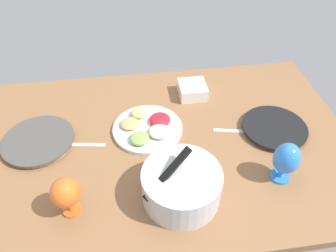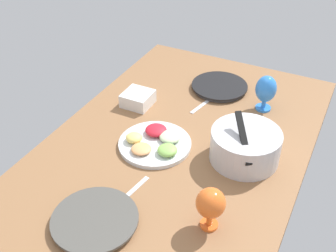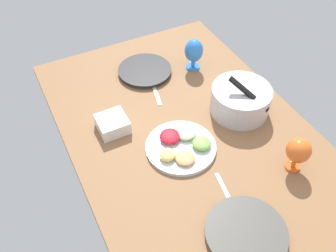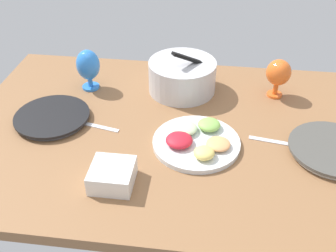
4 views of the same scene
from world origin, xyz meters
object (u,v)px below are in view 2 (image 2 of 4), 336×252
Objects in this scene: hurricane_glass_blue at (266,90)px; dinner_plate_left at (219,87)px; dinner_plate_right at (95,220)px; hurricane_glass_orange at (211,204)px; mixing_bowl at (245,145)px; square_bowl_white at (138,98)px; fruit_platter at (155,142)px.

dinner_plate_left is at bearing -107.03° from hurricane_glass_blue.
dinner_plate_right is at bearing -3.52° from dinner_plate_left.
hurricane_glass_blue reaches higher than hurricane_glass_orange.
hurricane_glass_blue is 76.97cm from hurricane_glass_orange.
hurricane_glass_blue is (-38.56, -3.18, 3.35)cm from mixing_bowl.
dinner_plate_right is at bearing -64.93° from hurricane_glass_orange.
dinner_plate_left is 100.98cm from dinner_plate_right.
dinner_plate_right is at bearing 18.47° from square_bowl_white.
hurricane_glass_orange is at bearing 18.69° from dinner_plate_left.
hurricane_glass_orange reaches higher than dinner_plate_right.
fruit_platter is at bearing -7.81° from dinner_plate_left.
hurricane_glass_blue is 1.32× the size of square_bowl_white.
fruit_platter is (54.75, -7.51, 0.57)cm from dinner_plate_left.
dinner_plate_right is 98.62cm from hurricane_glass_blue.
mixing_bowl reaches higher than fruit_platter.
hurricane_glass_blue is at bearing -175.28° from mixing_bowl.
dinner_plate_left is 42.67cm from square_bowl_white.
square_bowl_white is (-15.58, -57.72, -3.45)cm from mixing_bowl.
dinner_plate_right is 1.71× the size of hurricane_glass_blue.
dinner_plate_left is 27.60cm from hurricane_glass_blue.
mixing_bowl is 38.84cm from hurricane_glass_blue.
mixing_bowl is 1.72× the size of hurricane_glass_orange.
hurricane_glass_orange reaches higher than square_bowl_white.
fruit_platter is at bearing 42.50° from square_bowl_white.
fruit_platter is 32.79cm from square_bowl_white.
fruit_platter is 2.32× the size of square_bowl_white.
dinner_plate_left is 55.27cm from fruit_platter.
dinner_plate_right is at bearing 1.64° from fruit_platter.
fruit_platter is at bearing -76.48° from mixing_bowl.
mixing_bowl is at bearing 147.87° from dinner_plate_right.
dinner_plate_left is at bearing 172.19° from fruit_platter.
square_bowl_white is at bearing -132.79° from hurricane_glass_orange.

